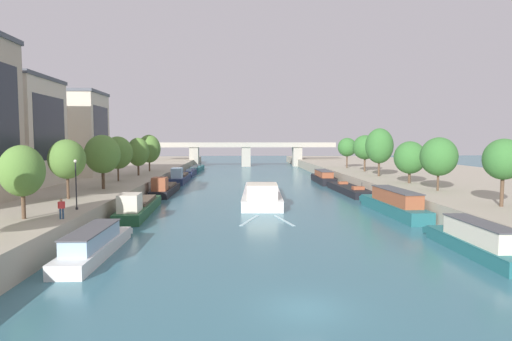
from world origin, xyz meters
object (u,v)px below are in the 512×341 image
Objects in this scene: moored_boat_left_gap_after at (180,178)px; moored_boat_right_second at (323,177)px; tree_left_second at (22,171)px; tree_right_second at (379,146)px; moored_boat_right_upstream at (393,203)px; tree_left_third at (103,154)px; tree_right_midway at (347,147)px; moored_boat_left_near at (191,173)px; tree_right_by_lamp at (410,158)px; tree_right_past_mid at (439,157)px; lamppost_left_bank at (76,182)px; tree_right_third at (503,159)px; tree_left_far at (67,159)px; barge_midriver at (262,193)px; person_on_quay at (61,207)px; tree_left_end_of_row at (149,149)px; tree_left_nearest at (118,153)px; moored_boat_left_far at (197,168)px; tree_left_distant at (138,152)px; moored_boat_right_end at (349,189)px; moored_boat_left_upstream at (139,207)px; moored_boat_left_midway at (165,189)px; tree_right_nearest at (365,147)px; moored_boat_right_near at (476,241)px; moored_boat_left_end at (95,244)px; bridge_far at (246,151)px.

moored_boat_left_gap_after is 28.33m from moored_boat_right_second.
tree_right_second is at bearing 41.49° from tree_left_second.
moored_boat_right_upstream is 2.26× the size of tree_left_third.
tree_right_second is 1.23× the size of tree_right_midway.
tree_right_by_lamp is at bearing -48.77° from moored_boat_left_near.
tree_right_past_mid is (41.75, -4.04, -0.22)m from tree_left_third.
moored_boat_right_upstream is at bearing 14.87° from lamppost_left_bank.
tree_right_third reaches higher than moored_boat_right_upstream.
moored_boat_right_second is 1.68× the size of tree_right_second.
tree_left_far reaches higher than lamppost_left_bank.
tree_left_third is (0.89, 9.04, 0.21)m from tree_left_far.
barge_midriver is at bearing -70.88° from moored_boat_left_near.
tree_left_end_of_row is at bearing 93.68° from person_on_quay.
moored_boat_right_upstream is at bearing -51.86° from moored_boat_left_gap_after.
tree_right_second reaches higher than tree_left_nearest.
tree_left_third is (-34.16, -27.27, 5.59)m from moored_boat_right_second.
tree_left_third is (-6.27, -45.57, 5.98)m from moored_boat_left_near.
tree_left_third is (-6.40, -61.12, 6.04)m from moored_boat_left_far.
person_on_quay reaches higher than moored_boat_right_upstream.
tree_left_nearest is 0.93× the size of tree_left_end_of_row.
moored_boat_left_far is 2.34× the size of tree_left_distant.
moored_boat_right_end is 18.17m from tree_right_past_mid.
moored_boat_left_near is (0.45, 51.78, -0.21)m from moored_boat_left_upstream.
person_on_quay is (3.24, -50.46, -3.54)m from tree_left_end_of_row.
moored_boat_right_upstream is at bearing -61.64° from moored_boat_left_near.
tree_left_nearest reaches higher than tree_right_midway.
tree_right_midway is at bearing 47.82° from tree_left_far.
moored_boat_right_end is at bearing 0.93° from moored_boat_left_midway.
tree_left_nearest is 1.03× the size of tree_right_past_mid.
person_on_quay is (-3.34, -81.63, 2.54)m from moored_boat_left_far.
tree_right_nearest is at bearing -86.53° from tree_right_midway.
moored_boat_left_midway is 32.02m from person_on_quay.
moored_boat_right_upstream reaches higher than moored_boat_left_far.
moored_boat_left_gap_after is 0.92× the size of moored_boat_right_end.
moored_boat_right_end is 2.04× the size of tree_right_second.
moored_boat_right_end is (14.46, 7.42, -0.40)m from barge_midriver.
moored_boat_right_near is 1.91× the size of tree_left_far.
tree_left_end_of_row is at bearing 140.97° from tree_right_past_mid.
tree_left_far is 43.35m from tree_right_third.
tree_right_midway reaches higher than tree_left_far.
moored_boat_left_near is at bearing 90.21° from moored_boat_left_end.
moored_boat_right_near reaches higher than moored_boat_left_far.
tree_right_midway is at bearing 89.14° from tree_right_second.
tree_left_far reaches higher than moored_boat_right_end.
bridge_far is at bearing 76.42° from tree_left_far.
tree_left_nearest is 31.05m from person_on_quay.
tree_left_far reaches higher than moored_boat_right_second.
moored_boat_left_upstream is 2.25× the size of tree_right_nearest.
tree_left_end_of_row is (-20.74, 25.59, 5.74)m from barge_midriver.
tree_right_past_mid is (41.93, -33.99, -0.26)m from tree_left_end_of_row.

